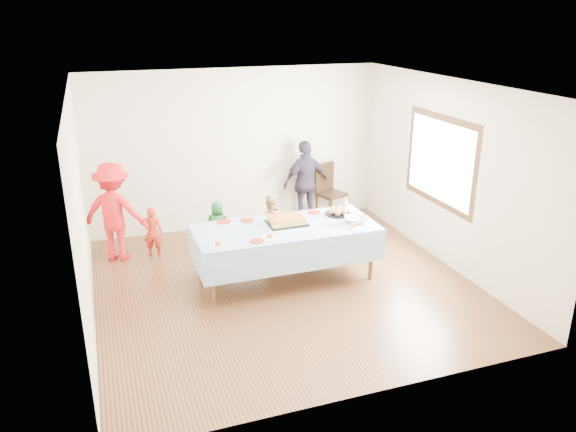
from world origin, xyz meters
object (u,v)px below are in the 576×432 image
birthday_cake (287,221)px  adult_left (114,212)px  party_table (285,230)px  dining_chair (328,188)px

birthday_cake → adult_left: 2.62m
party_table → birthday_cake: bearing=63.2°
dining_chair → adult_left: 3.77m
party_table → adult_left: adult_left is taller
birthday_cake → adult_left: size_ratio=0.36×
party_table → dining_chair: size_ratio=2.50×
party_table → adult_left: size_ratio=1.66×
party_table → adult_left: 2.63m
party_table → dining_chair: 2.60m
party_table → dining_chair: dining_chair is taller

